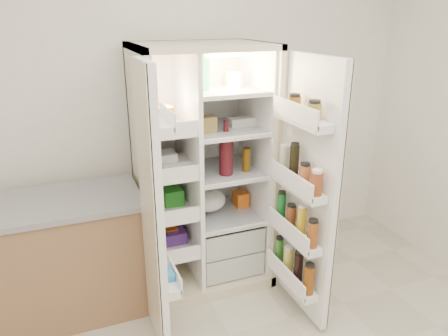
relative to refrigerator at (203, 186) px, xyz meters
name	(u,v)px	position (x,y,z in m)	size (l,w,h in m)	color
wall_back	(176,100)	(-0.09, 0.35, 0.60)	(4.00, 0.02, 2.70)	white
refrigerator	(203,186)	(0.00, 0.00, 0.00)	(0.92, 0.70, 1.80)	beige
freezer_door	(153,213)	(-0.51, -0.60, 0.15)	(0.15, 0.40, 1.72)	white
fridge_door	(306,196)	(0.47, -0.70, 0.13)	(0.17, 0.58, 1.72)	white
kitchen_counter	(57,258)	(-1.09, -0.10, -0.32)	(1.16, 0.62, 0.85)	#896044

